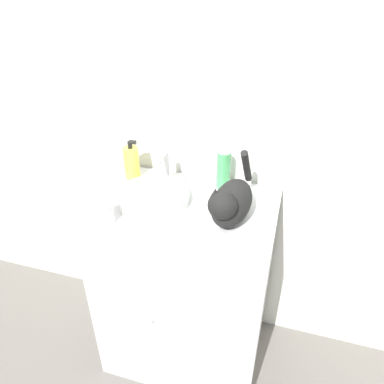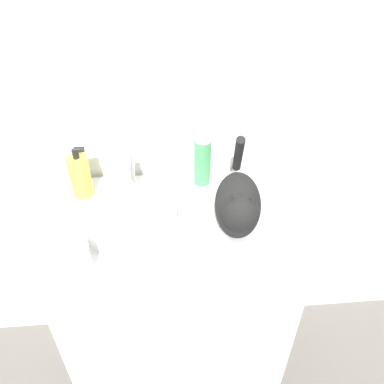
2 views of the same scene
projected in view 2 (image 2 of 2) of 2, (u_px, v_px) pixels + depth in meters
The scene contains 8 objects.
wall_back at pixel (166, 76), 1.18m from camera, with size 6.00×0.05×2.50m.
vanity_cabinet at pixel (177, 307), 1.44m from camera, with size 0.72×0.52×0.90m.
sink_basin at pixel (130, 218), 1.14m from camera, with size 0.29×0.29×0.04m.
faucet at pixel (130, 176), 1.22m from camera, with size 0.17×0.11×0.16m.
cat at pixel (238, 204), 1.08m from camera, with size 0.17×0.36×0.24m.
soap_bottle at pixel (80, 176), 1.22m from camera, with size 0.07×0.07×0.18m.
spray_bottle at pixel (202, 158), 1.26m from camera, with size 0.06×0.06×0.20m.
cup at pixel (78, 260), 0.97m from camera, with size 0.07×0.07×0.09m.
Camera 2 is at (-0.02, -0.61, 1.69)m, focal length 35.00 mm.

